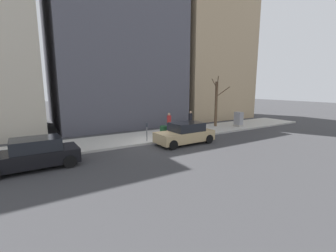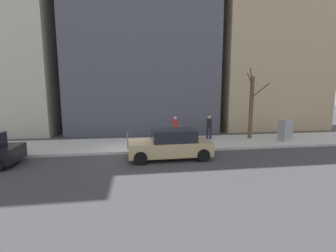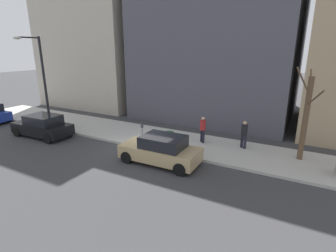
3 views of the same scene
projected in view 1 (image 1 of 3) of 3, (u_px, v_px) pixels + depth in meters
The scene contains 12 objects.
ground_plane at pixel (157, 143), 16.15m from camera, with size 120.00×120.00×0.00m, color #38383A.
sidewalk at pixel (145, 137), 17.82m from camera, with size 4.00×36.00×0.15m, color #B2AFA8.
parked_car_tan at pixel (185, 134), 15.95m from camera, with size 1.99×4.23×1.52m.
parked_car_black at pixel (34, 154), 11.06m from camera, with size 2.03×4.25×1.52m.
parking_meter at pixel (147, 130), 16.08m from camera, with size 0.14×0.10×1.35m.
utility_box at pixel (239, 119), 22.24m from camera, with size 0.83×0.61×1.43m.
bare_tree at pixel (216, 103), 22.08m from camera, with size 1.86×1.31×4.88m.
trash_bin at pixel (163, 132), 17.37m from camera, with size 0.56×0.56×0.90m, color #14381E.
pedestrian_near_meter at pixel (190, 119), 20.89m from camera, with size 0.36×0.37×1.66m.
pedestrian_midblock at pixel (169, 121), 19.40m from camera, with size 0.36×0.36×1.66m.
office_tower_left at pixel (203, 6), 29.11m from camera, with size 10.03×10.03×28.75m, color tan.
office_block_center at pixel (110, 34), 24.76m from camera, with size 12.58×12.58×19.59m, color #4C4C56.
Camera 1 is at (-13.81, 7.52, 3.99)m, focal length 24.00 mm.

